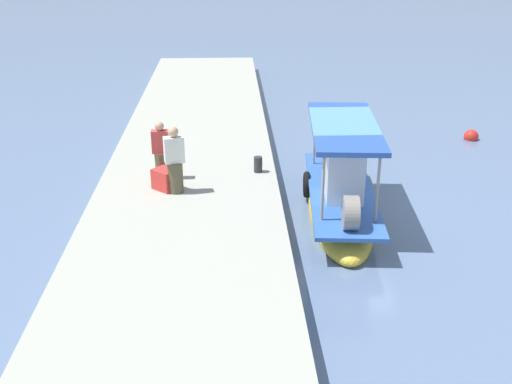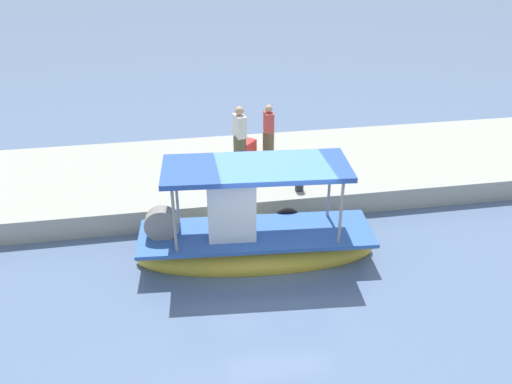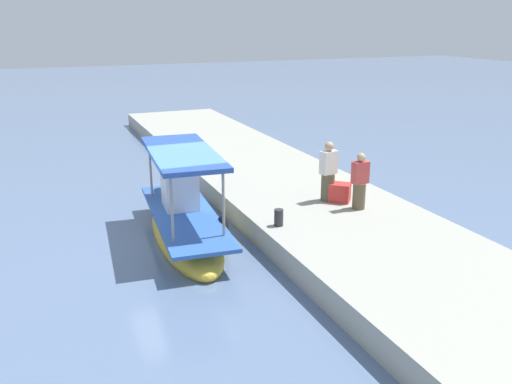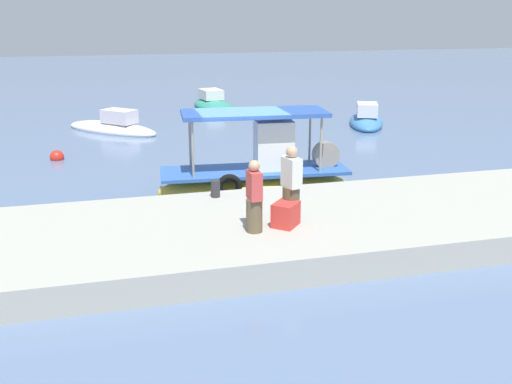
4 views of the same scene
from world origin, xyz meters
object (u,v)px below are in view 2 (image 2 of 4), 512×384
Objects in this scene: fisherman_by_crate at (240,137)px; cargo_crate at (245,149)px; fisherman_near_bollard at (269,132)px; main_fishing_boat at (252,240)px; mooring_bollard at (299,183)px.

cargo_crate is (-0.21, -0.29, -0.53)m from fisherman_by_crate.
main_fishing_boat is at bearing 74.43° from fisherman_near_bollard.
fisherman_by_crate is (-0.34, -4.28, 0.94)m from main_fishing_boat.
fisherman_near_bollard is at bearing -105.57° from main_fishing_boat.
fisherman_near_bollard reaches higher than cargo_crate.
cargo_crate is (1.14, -2.50, 0.05)m from mooring_bollard.
cargo_crate is at bearing 11.81° from fisherman_near_bollard.
fisherman_near_bollard is 0.91× the size of fisherman_by_crate.
fisherman_near_bollard is 2.73m from mooring_bollard.
cargo_crate is at bearing -96.83° from main_fishing_boat.
fisherman_near_bollard is at bearing -168.19° from cargo_crate.
main_fishing_boat is 13.34× the size of mooring_bollard.
main_fishing_boat is 4.99m from fisherman_near_bollard.
fisherman_by_crate is at bearing 53.78° from cargo_crate.
fisherman_by_crate is at bearing -94.47° from main_fishing_boat.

